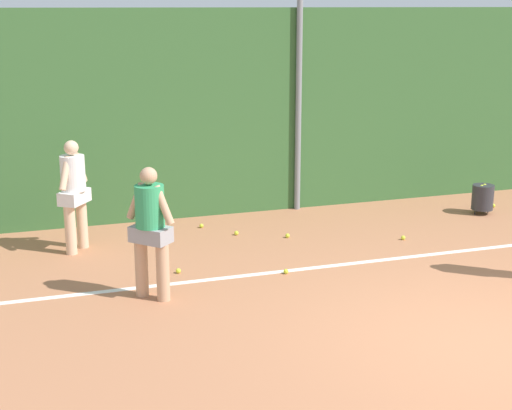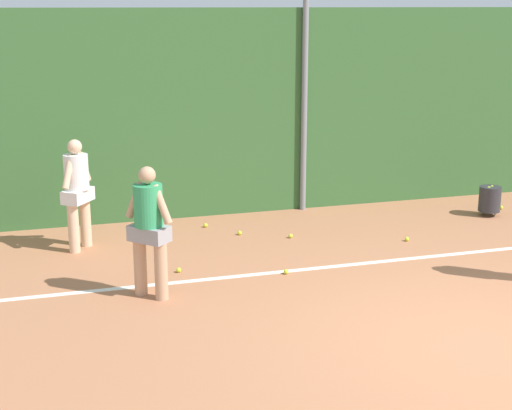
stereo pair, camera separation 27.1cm
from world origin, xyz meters
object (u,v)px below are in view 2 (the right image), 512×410
object	(u,v)px
tennis_ball_1	(240,233)
tennis_ball_10	(291,236)
tennis_ball_11	(286,272)
player_backcourt_far	(77,188)
tennis_ball_6	(179,270)
tennis_ball_8	(501,208)
ball_hopper	(490,199)
player_midcourt	(149,225)
tennis_ball_9	(407,239)
tennis_ball_5	(206,225)

from	to	relation	value
tennis_ball_1	tennis_ball_10	xyz separation A→B (m)	(0.70, -0.37, 0.00)
tennis_ball_10	tennis_ball_11	distance (m)	1.57
player_backcourt_far	tennis_ball_10	distance (m)	3.23
tennis_ball_6	tennis_ball_8	world-z (taller)	same
player_backcourt_far	ball_hopper	xyz separation A→B (m)	(6.69, -0.12, -0.61)
tennis_ball_8	tennis_ball_11	distance (m)	5.01
player_midcourt	tennis_ball_9	size ratio (longest dim) A/B	24.46
tennis_ball_5	tennis_ball_6	bearing A→B (deg)	-112.32
player_backcourt_far	tennis_ball_8	distance (m)	7.18
tennis_ball_10	tennis_ball_8	bearing A→B (deg)	7.50
tennis_ball_5	tennis_ball_8	distance (m)	5.17
tennis_ball_9	tennis_ball_1	bearing A→B (deg)	156.70
player_backcourt_far	tennis_ball_11	xyz separation A→B (m)	(2.53, -1.83, -0.87)
ball_hopper	tennis_ball_5	xyz separation A→B (m)	(-4.72, 0.66, -0.26)
player_midcourt	tennis_ball_5	distance (m)	3.07
player_midcourt	ball_hopper	bearing A→B (deg)	64.84
tennis_ball_8	tennis_ball_10	bearing A→B (deg)	-172.50
tennis_ball_1	tennis_ball_6	xyz separation A→B (m)	(-1.21, -1.38, 0.00)
player_backcourt_far	tennis_ball_5	distance (m)	2.22
tennis_ball_5	tennis_ball_8	xyz separation A→B (m)	(5.15, -0.38, 0.00)
player_backcourt_far	tennis_ball_8	xyz separation A→B (m)	(7.12, 0.17, -0.87)
tennis_ball_5	tennis_ball_8	bearing A→B (deg)	-4.22
tennis_ball_5	tennis_ball_10	xyz separation A→B (m)	(1.12, -0.91, 0.00)
tennis_ball_10	tennis_ball_1	bearing A→B (deg)	152.36
tennis_ball_1	tennis_ball_10	distance (m)	0.79
ball_hopper	tennis_ball_8	bearing A→B (deg)	33.06
player_midcourt	player_backcourt_far	size ratio (longest dim) A/B	1.00
player_backcourt_far	tennis_ball_11	world-z (taller)	player_backcourt_far
tennis_ball_9	player_backcourt_far	bearing A→B (deg)	168.02
player_midcourt	ball_hopper	size ratio (longest dim) A/B	3.15
tennis_ball_1	tennis_ball_8	bearing A→B (deg)	1.98
ball_hopper	tennis_ball_11	distance (m)	4.51
ball_hopper	tennis_ball_9	xyz separation A→B (m)	(-1.97, -0.88, -0.26)
player_midcourt	player_backcourt_far	xyz separation A→B (m)	(-0.71, 2.11, -0.00)
player_midcourt	tennis_ball_11	bearing A→B (deg)	55.11
tennis_ball_5	tennis_ball_6	size ratio (longest dim) A/B	1.00
player_backcourt_far	tennis_ball_6	distance (m)	2.01
tennis_ball_8	tennis_ball_10	distance (m)	4.07
tennis_ball_6	tennis_ball_9	distance (m)	3.55
tennis_ball_11	tennis_ball_10	bearing A→B (deg)	68.99
tennis_ball_5	tennis_ball_8	world-z (taller)	same
player_midcourt	tennis_ball_11	xyz separation A→B (m)	(1.81, 0.28, -0.87)
tennis_ball_1	tennis_ball_9	world-z (taller)	same
player_midcourt	player_backcourt_far	distance (m)	2.23
tennis_ball_5	tennis_ball_6	distance (m)	2.08
player_backcourt_far	tennis_ball_11	size ratio (longest dim) A/B	24.36
tennis_ball_1	tennis_ball_5	size ratio (longest dim) A/B	1.00
tennis_ball_6	tennis_ball_10	xyz separation A→B (m)	(1.91, 1.01, 0.00)
tennis_ball_1	tennis_ball_5	distance (m)	0.69
player_midcourt	tennis_ball_1	distance (m)	2.83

